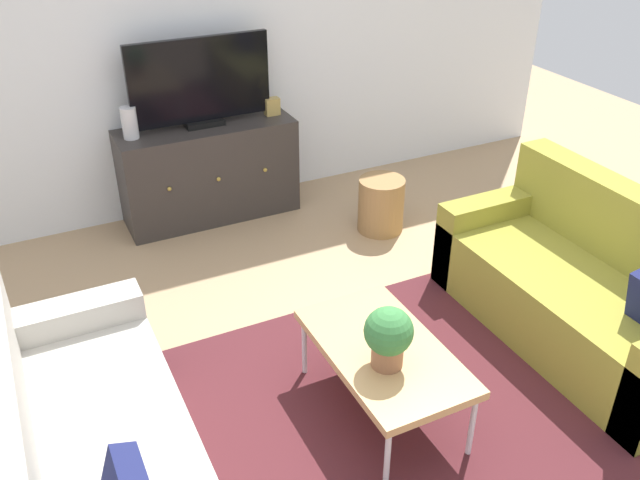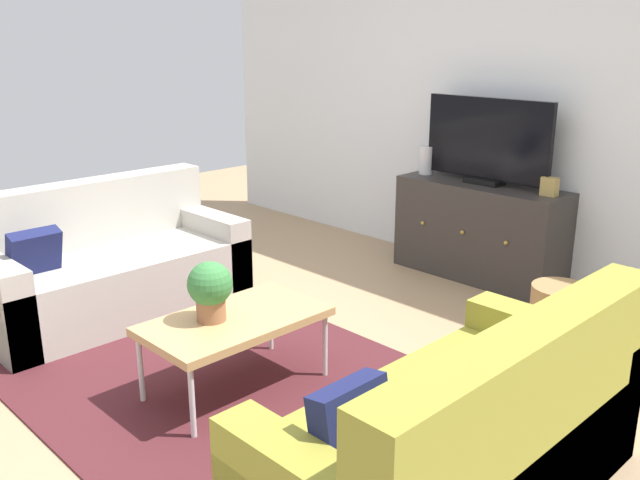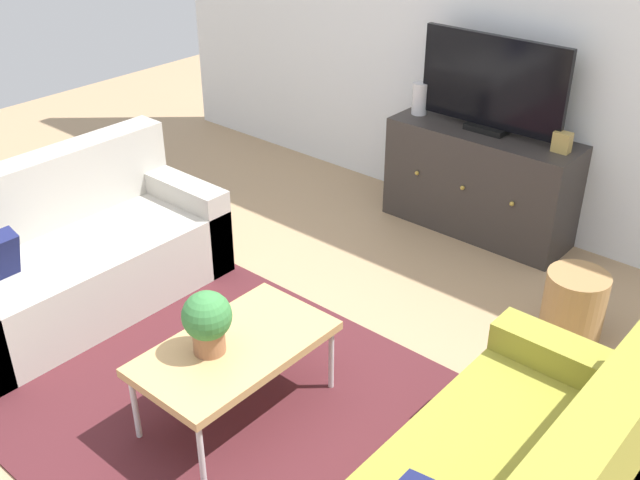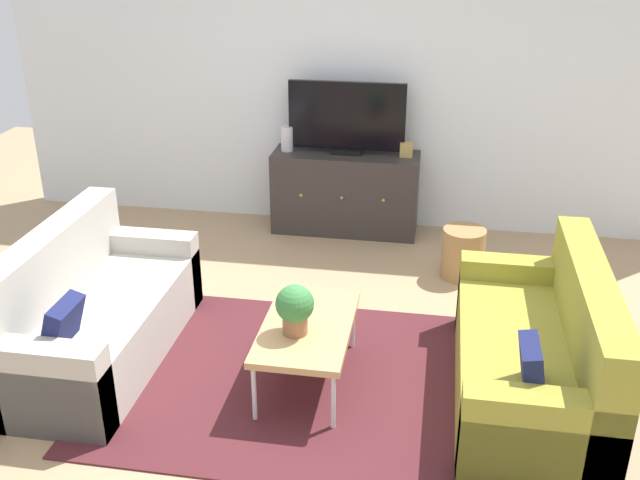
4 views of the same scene
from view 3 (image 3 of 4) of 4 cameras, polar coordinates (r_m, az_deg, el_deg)
The scene contains 11 objects.
ground_plane at distance 3.89m, azimuth -4.89°, elevation -11.63°, with size 10.00×10.00×0.00m, color tan.
wall_back at distance 5.18m, azimuth 15.54°, elevation 15.02°, with size 6.40×0.12×2.70m, color white.
area_rug at distance 3.81m, azimuth -6.53°, elevation -12.65°, with size 2.50×1.90×0.01m, color #4C1E23.
couch_left_side at distance 4.65m, azimuth -18.58°, elevation -1.36°, with size 0.80×1.70×0.87m.
coffee_table at distance 3.56m, azimuth -6.50°, elevation -8.33°, with size 0.54×0.94×0.42m.
potted_plant at distance 3.41m, azimuth -8.60°, elevation -6.06°, with size 0.23×0.23×0.31m.
tv_console at distance 5.29m, azimuth 12.09°, elevation 4.38°, with size 1.31×0.47×0.73m.
flat_screen_tv at distance 5.06m, azimuth 13.02°, elevation 11.49°, with size 1.03×0.16×0.64m.
glass_vase at distance 5.36m, azimuth 7.63°, elevation 10.66°, with size 0.11×0.11×0.22m, color silver.
mantel_clock at distance 4.92m, azimuth 18.00°, elevation 7.12°, with size 0.11×0.07×0.13m, color tan.
wicker_basket at distance 4.37m, azimuth 18.79°, elevation -4.83°, with size 0.34×0.34×0.41m, color #9E7547.
Camera 3 is at (2.15, -2.00, 2.55)m, focal length 41.91 mm.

